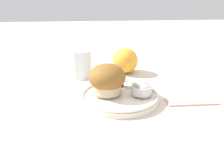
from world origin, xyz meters
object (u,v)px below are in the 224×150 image
Objects in this scene: butter_knife at (121,85)px; juice_glass at (80,63)px; muffin at (107,79)px; orange_fruit at (125,61)px.

butter_knife is 0.19m from juice_glass.
butter_knife is (0.04, 0.05, -0.04)m from muffin.
juice_glass is at bearing 155.13° from butter_knife.
muffin is at bearing -109.82° from orange_fruit.
muffin is 0.57× the size of butter_knife.
butter_knife is at bearing -48.65° from juice_glass.
muffin reaches higher than butter_knife.
juice_glass is at bearing -170.50° from orange_fruit.
muffin is 0.22m from orange_fruit.
orange_fruit is 0.16m from juice_glass.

